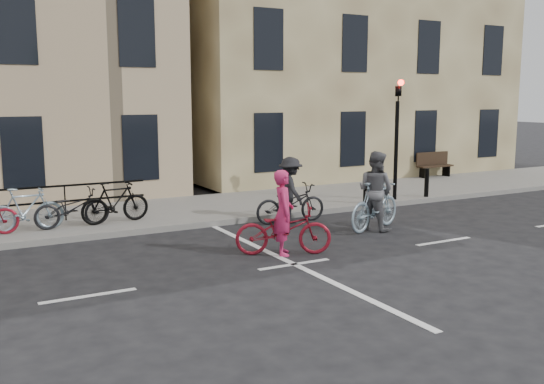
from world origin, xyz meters
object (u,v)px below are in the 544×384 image
traffic_light (397,124)px  cyclist_grey (375,198)px  cyclist_pink (283,225)px  cyclist_dark (290,197)px  bench (434,164)px

traffic_light → cyclist_grey: (-2.81, -2.57, -1.66)m
cyclist_pink → cyclist_dark: cyclist_pink is taller
cyclist_pink → cyclist_grey: cyclist_grey is taller
traffic_light → bench: traffic_light is taller
cyclist_grey → cyclist_dark: bearing=19.7°
bench → cyclist_dark: size_ratio=0.80×
traffic_light → bench: size_ratio=2.44×
traffic_light → cyclist_dark: (-4.22, -0.81, -1.77)m
bench → traffic_light: bearing=-144.8°
bench → cyclist_dark: 9.95m
bench → cyclist_pink: cyclist_pink is taller
bench → cyclist_grey: bearing=-141.9°
cyclist_pink → traffic_light: bearing=-34.8°
bench → cyclist_pink: bearing=-147.3°
bench → cyclist_grey: 9.66m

